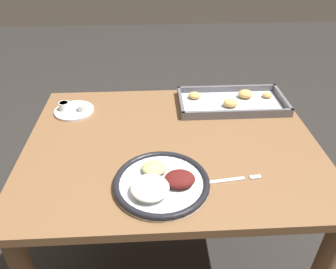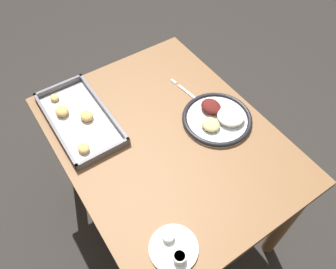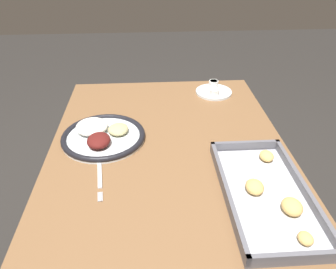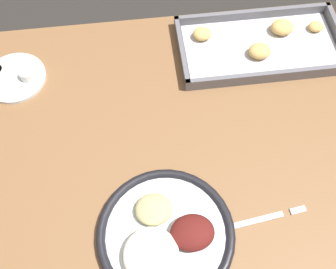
{
  "view_description": "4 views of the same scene",
  "coord_description": "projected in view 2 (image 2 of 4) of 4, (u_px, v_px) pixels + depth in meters",
  "views": [
    {
      "loc": [
        -0.07,
        -0.94,
        1.42
      ],
      "look_at": [
        -0.01,
        0.0,
        0.77
      ],
      "focal_mm": 35.0,
      "sensor_mm": 36.0,
      "label": 1
    },
    {
      "loc": [
        -0.65,
        0.43,
        1.78
      ],
      "look_at": [
        -0.01,
        0.0,
        0.77
      ],
      "focal_mm": 35.0,
      "sensor_mm": 36.0,
      "label": 2
    },
    {
      "loc": [
        0.91,
        -0.06,
        1.37
      ],
      "look_at": [
        -0.01,
        0.0,
        0.77
      ],
      "focal_mm": 35.0,
      "sensor_mm": 36.0,
      "label": 3
    },
    {
      "loc": [
        -0.07,
        -0.43,
        1.56
      ],
      "look_at": [
        -0.01,
        0.0,
        0.77
      ],
      "focal_mm": 42.0,
      "sensor_mm": 36.0,
      "label": 4
    }
  ],
  "objects": [
    {
      "name": "fork",
      "position": [
        189.0,
        94.0,
        1.44
      ],
      "size": [
        0.22,
        0.04,
        0.0
      ],
      "rotation": [
        0.0,
        0.0,
        0.12
      ],
      "color": "silver",
      "rests_on": "dining_table"
    },
    {
      "name": "ground_plane",
      "position": [
        167.0,
        214.0,
        1.89
      ],
      "size": [
        8.0,
        8.0,
        0.0
      ],
      "primitive_type": "plane",
      "color": "#282623"
    },
    {
      "name": "dining_table",
      "position": [
        166.0,
        154.0,
        1.4
      ],
      "size": [
        1.03,
        0.79,
        0.74
      ],
      "color": "brown",
      "rests_on": "ground_plane"
    },
    {
      "name": "baking_tray",
      "position": [
        79.0,
        119.0,
        1.34
      ],
      "size": [
        0.44,
        0.23,
        0.04
      ],
      "color": "#595960",
      "rests_on": "dining_table"
    },
    {
      "name": "dinner_plate",
      "position": [
        218.0,
        118.0,
        1.34
      ],
      "size": [
        0.29,
        0.29,
        0.05
      ],
      "color": "silver",
      "rests_on": "dining_table"
    },
    {
      "name": "saucer_plate",
      "position": [
        174.0,
        248.0,
        1.02
      ],
      "size": [
        0.16,
        0.16,
        0.04
      ],
      "color": "silver",
      "rests_on": "dining_table"
    }
  ]
}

